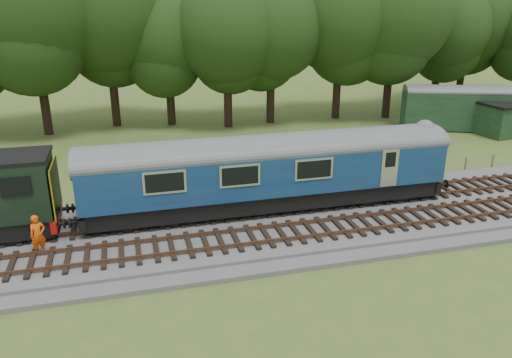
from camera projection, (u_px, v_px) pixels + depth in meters
name	position (u px, v px, depth m)	size (l,w,h in m)	color
ground	(312.00, 222.00, 24.53)	(120.00, 120.00, 0.00)	#436826
ballast	(312.00, 219.00, 24.47)	(70.00, 7.00, 0.35)	#4C4C4F
track_north	(303.00, 204.00, 25.66)	(67.20, 2.40, 0.21)	black
track_south	(325.00, 228.00, 22.94)	(67.20, 2.40, 0.21)	black
fence	(284.00, 190.00, 28.62)	(64.00, 0.12, 1.00)	#6B6054
tree_line	(223.00, 122.00, 44.51)	(70.00, 8.00, 18.00)	black
dmu_railcar	(269.00, 166.00, 24.47)	(18.05, 2.86, 3.88)	black
worker	(38.00, 235.00, 20.45)	(0.63, 0.42, 1.74)	#F2550C
parked_coach	(491.00, 106.00, 41.04)	(14.04, 7.30, 3.60)	#163116
shed	(501.00, 119.00, 39.76)	(3.56, 3.56, 2.63)	#163116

